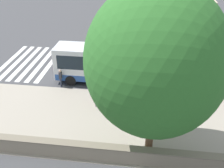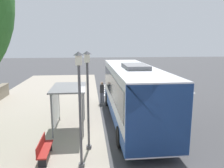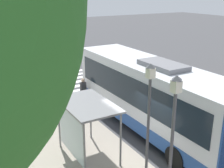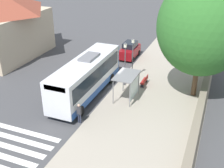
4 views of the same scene
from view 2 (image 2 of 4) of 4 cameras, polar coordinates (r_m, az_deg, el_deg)
ground_plane at (r=12.00m, az=-1.99°, el=-13.17°), size 120.00×120.00×0.00m
sidewalk_plaza at (r=12.55m, az=-23.51°, el=-12.95°), size 9.00×44.00×0.02m
crosswalk_stripes at (r=23.51m, az=8.30°, el=-1.22°), size 9.00×5.25×0.01m
bus at (r=13.35m, az=5.28°, el=-2.13°), size 2.66×10.46×3.66m
bus_shelter at (r=12.53m, az=-11.91°, el=-2.49°), size 1.86×2.95×2.43m
pedestrian at (r=17.72m, az=-2.63°, el=-1.72°), size 0.34×0.23×1.74m
bench at (r=10.01m, az=-17.36°, el=-15.82°), size 0.40×1.67×0.88m
street_lamp_near at (r=9.77m, az=-6.34°, el=-2.32°), size 0.28×0.28×4.52m
street_lamp_far at (r=8.30m, az=-8.40°, el=-4.58°), size 0.28×0.28×4.56m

